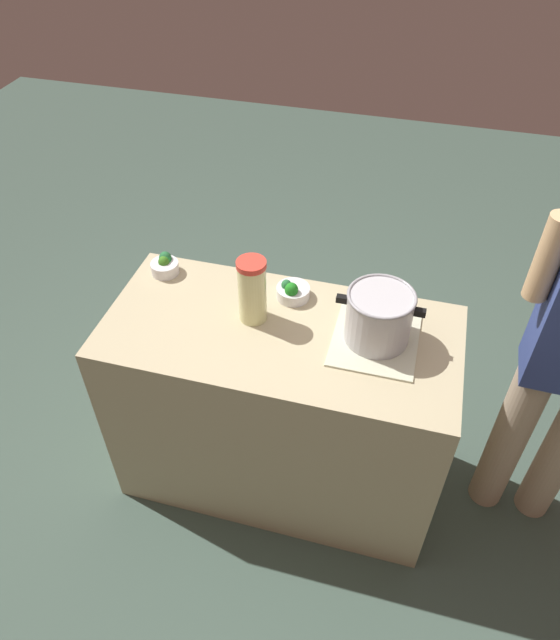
{
  "coord_description": "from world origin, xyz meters",
  "views": [
    {
      "loc": [
        0.4,
        -1.48,
        2.37
      ],
      "look_at": [
        0.0,
        0.0,
        0.95
      ],
      "focal_mm": 32.81,
      "sensor_mm": 36.0,
      "label": 1
    }
  ],
  "objects_px": {
    "cooking_pot": "(379,316)",
    "lemonade_pitcher": "(252,290)",
    "broccoli_bowl_front": "(292,291)",
    "broccoli_bowl_center": "(165,265)"
  },
  "relations": [
    {
      "from": "cooking_pot",
      "to": "lemonade_pitcher",
      "type": "relative_size",
      "value": 1.18
    },
    {
      "from": "cooking_pot",
      "to": "broccoli_bowl_front",
      "type": "distance_m",
      "value": 0.38
    },
    {
      "from": "cooking_pot",
      "to": "lemonade_pitcher",
      "type": "height_order",
      "value": "lemonade_pitcher"
    },
    {
      "from": "broccoli_bowl_center",
      "to": "lemonade_pitcher",
      "type": "bearing_deg",
      "value": -21.87
    },
    {
      "from": "cooking_pot",
      "to": "broccoli_bowl_center",
      "type": "relative_size",
      "value": 2.72
    },
    {
      "from": "lemonade_pitcher",
      "to": "broccoli_bowl_front",
      "type": "xyz_separation_m",
      "value": [
        0.11,
        0.15,
        -0.1
      ]
    },
    {
      "from": "cooking_pot",
      "to": "broccoli_bowl_center",
      "type": "height_order",
      "value": "cooking_pot"
    },
    {
      "from": "lemonade_pitcher",
      "to": "broccoli_bowl_front",
      "type": "bearing_deg",
      "value": 53.74
    },
    {
      "from": "cooking_pot",
      "to": "lemonade_pitcher",
      "type": "bearing_deg",
      "value": -179.27
    },
    {
      "from": "lemonade_pitcher",
      "to": "broccoli_bowl_center",
      "type": "height_order",
      "value": "lemonade_pitcher"
    }
  ]
}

